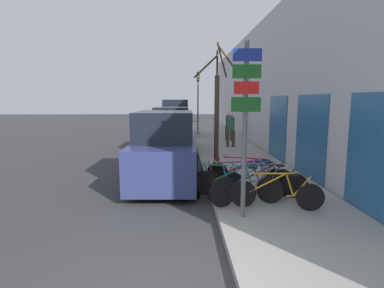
{
  "coord_description": "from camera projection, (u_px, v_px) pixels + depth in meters",
  "views": [
    {
      "loc": [
        0.26,
        -3.4,
        2.58
      ],
      "look_at": [
        0.55,
        5.29,
        1.29
      ],
      "focal_mm": 28.0,
      "sensor_mm": 36.0,
      "label": 1
    }
  ],
  "objects": [
    {
      "name": "ground_plane",
      "position": [
        177.0,
        152.0,
        14.81
      ],
      "size": [
        80.0,
        80.0,
        0.0
      ],
      "primitive_type": "plane",
      "color": "#333335"
    },
    {
      "name": "building_facade",
      "position": [
        253.0,
        88.0,
        17.15
      ],
      "size": [
        0.23,
        32.0,
        6.5
      ],
      "color": "#BCBCC1",
      "rests_on": "ground"
    },
    {
      "name": "bicycle_3",
      "position": [
        264.0,
        182.0,
        7.52
      ],
      "size": [
        2.17,
        0.49,
        0.85
      ],
      "rotation": [
        0.0,
        0.0,
        1.42
      ],
      "color": "black",
      "rests_on": "sidewalk_curb"
    },
    {
      "name": "bicycle_1",
      "position": [
        254.0,
        185.0,
        7.18
      ],
      "size": [
        2.23,
        1.06,
        0.96
      ],
      "rotation": [
        0.0,
        0.0,
        2.01
      ],
      "color": "black",
      "rests_on": "sidewalk_curb"
    },
    {
      "name": "pedestrian_near",
      "position": [
        229.0,
        124.0,
        17.92
      ],
      "size": [
        0.43,
        0.38,
        1.71
      ],
      "rotation": [
        0.0,
        0.0,
        2.79
      ],
      "color": "#333338",
      "rests_on": "sidewalk_curb"
    },
    {
      "name": "traffic_light",
      "position": [
        198.0,
        93.0,
        21.32
      ],
      "size": [
        0.2,
        0.3,
        4.5
      ],
      "color": "#595B60",
      "rests_on": "sidewalk_curb"
    },
    {
      "name": "sidewalk_curb",
      "position": [
        222.0,
        143.0,
        17.65
      ],
      "size": [
        3.2,
        32.0,
        0.15
      ],
      "color": "gray",
      "rests_on": "ground"
    },
    {
      "name": "pedestrian_far",
      "position": [
        231.0,
        127.0,
        15.51
      ],
      "size": [
        0.45,
        0.39,
        1.78
      ],
      "rotation": [
        0.0,
        0.0,
        2.8
      ],
      "color": "#4C3D2D",
      "rests_on": "sidewalk_curb"
    },
    {
      "name": "parked_car_2",
      "position": [
        176.0,
        120.0,
        20.75
      ],
      "size": [
        2.07,
        4.49,
        2.59
      ],
      "rotation": [
        0.0,
        0.0,
        0.0
      ],
      "color": "#51565B",
      "rests_on": "ground"
    },
    {
      "name": "street_tree",
      "position": [
        217.0,
        112.0,
        10.0
      ],
      "size": [
        1.54,
        1.1,
        4.28
      ],
      "color": "#4C3828",
      "rests_on": "sidewalk_curb"
    },
    {
      "name": "bicycle_5",
      "position": [
        249.0,
        176.0,
        8.02
      ],
      "size": [
        2.15,
        1.32,
        0.93
      ],
      "rotation": [
        0.0,
        0.0,
        1.03
      ],
      "color": "black",
      "rests_on": "sidewalk_curb"
    },
    {
      "name": "signpost",
      "position": [
        245.0,
        119.0,
        5.98
      ],
      "size": [
        0.59,
        0.12,
        3.56
      ],
      "color": "#595B60",
      "rests_on": "sidewalk_curb"
    },
    {
      "name": "parked_car_1",
      "position": [
        171.0,
        132.0,
        14.69
      ],
      "size": [
        2.02,
        4.73,
        2.23
      ],
      "rotation": [
        0.0,
        0.0,
        0.01
      ],
      "color": "#144728",
      "rests_on": "ground"
    },
    {
      "name": "bicycle_0",
      "position": [
        276.0,
        193.0,
        6.69
      ],
      "size": [
        2.04,
        0.57,
        0.85
      ],
      "rotation": [
        0.0,
        0.0,
        1.36
      ],
      "color": "black",
      "rests_on": "sidewalk_curb"
    },
    {
      "name": "bicycle_4",
      "position": [
        242.0,
        179.0,
        7.76
      ],
      "size": [
        2.41,
        0.44,
        0.89
      ],
      "rotation": [
        0.0,
        0.0,
        1.63
      ],
      "color": "black",
      "rests_on": "sidewalk_curb"
    },
    {
      "name": "parked_car_0",
      "position": [
        166.0,
        151.0,
        9.33
      ],
      "size": [
        2.17,
        4.55,
        2.23
      ],
      "rotation": [
        0.0,
        0.0,
        -0.03
      ],
      "color": "navy",
      "rests_on": "ground"
    },
    {
      "name": "bicycle_2",
      "position": [
        236.0,
        184.0,
        7.35
      ],
      "size": [
        2.09,
        0.95,
        0.87
      ],
      "rotation": [
        0.0,
        0.0,
        1.15
      ],
      "color": "black",
      "rests_on": "sidewalk_curb"
    }
  ]
}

